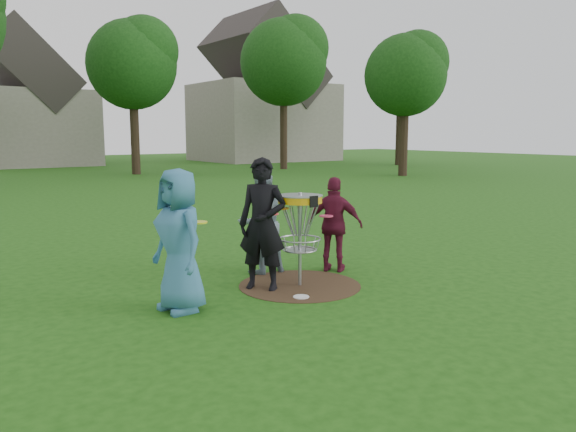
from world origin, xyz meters
TOP-DOWN VIEW (x-y plane):
  - ground at (0.00, 0.00)m, footprint 100.00×100.00m
  - dirt_patch at (0.00, 0.00)m, footprint 1.80×1.80m
  - player_blue at (-1.92, -0.07)m, footprint 0.68×0.94m
  - player_black at (-0.54, 0.17)m, footprint 0.79×0.82m
  - player_grey at (-0.04, 0.98)m, footprint 0.83×0.67m
  - player_maroon at (0.98, 0.38)m, footprint 0.86×0.93m
  - disc_on_grass at (-0.35, -0.51)m, footprint 0.22×0.22m
  - disc_golf_basket at (0.00, -0.00)m, footprint 0.66×0.67m
  - held_discs at (-0.31, 0.25)m, footprint 2.58×0.98m
  - tree_row at (0.44, 20.67)m, footprint 51.20×17.42m
  - house_row at (4.78, 33.07)m, footprint 44.50×10.65m

SIDE VIEW (x-z plane):
  - ground at x=0.00m, z-range 0.00..0.00m
  - dirt_patch at x=0.00m, z-range 0.00..0.01m
  - disc_on_grass at x=-0.35m, z-range 0.00..0.02m
  - player_maroon at x=0.98m, z-range 0.00..1.53m
  - player_grey at x=-0.04m, z-range 0.00..1.61m
  - player_blue at x=-1.92m, z-range 0.00..1.80m
  - player_black at x=-0.54m, z-range 0.00..1.89m
  - disc_golf_basket at x=0.00m, z-range 0.33..1.71m
  - held_discs at x=-0.31m, z-range 0.93..1.17m
  - house_row at x=4.78m, z-range -1.67..9.95m
  - tree_row at x=0.44m, z-range 1.26..11.16m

